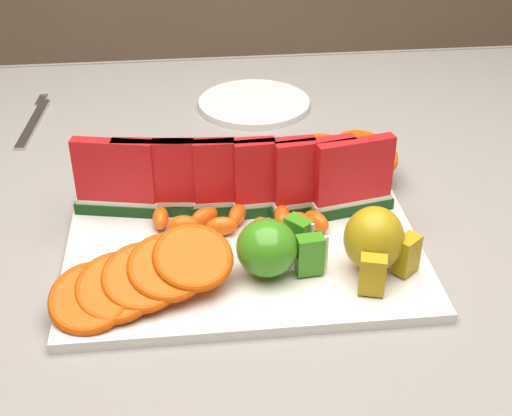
% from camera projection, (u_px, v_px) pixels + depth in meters
% --- Properties ---
extents(table, '(1.40, 0.90, 0.75)m').
position_uv_depth(table, '(177.00, 271.00, 0.96)').
color(table, '#4A3417').
rests_on(table, ground).
extents(tablecloth, '(1.53, 1.03, 0.20)m').
position_uv_depth(tablecloth, '(174.00, 233.00, 0.92)').
color(tablecloth, gray).
rests_on(tablecloth, table).
extents(platter, '(0.40, 0.30, 0.01)m').
position_uv_depth(platter, '(243.00, 245.00, 0.82)').
color(platter, silver).
rests_on(platter, tablecloth).
extents(apple_cluster, '(0.11, 0.09, 0.06)m').
position_uv_depth(apple_cluster, '(273.00, 247.00, 0.75)').
color(apple_cluster, '#168B13').
rests_on(apple_cluster, platter).
extents(pear_cluster, '(0.09, 0.09, 0.07)m').
position_uv_depth(pear_cluster, '(376.00, 242.00, 0.75)').
color(pear_cluster, '#AF660D').
rests_on(pear_cluster, platter).
extents(side_plate, '(0.23, 0.23, 0.01)m').
position_uv_depth(side_plate, '(254.00, 103.00, 1.15)').
color(side_plate, silver).
rests_on(side_plate, tablecloth).
extents(fork, '(0.03, 0.20, 0.00)m').
position_uv_depth(fork, '(34.00, 121.00, 1.10)').
color(fork, silver).
rests_on(fork, tablecloth).
extents(watermelon_row, '(0.39, 0.07, 0.10)m').
position_uv_depth(watermelon_row, '(235.00, 179.00, 0.84)').
color(watermelon_row, '#133910').
rests_on(watermelon_row, platter).
extents(orange_fan_front, '(0.21, 0.13, 0.06)m').
position_uv_depth(orange_fan_front, '(142.00, 277.00, 0.72)').
color(orange_fan_front, '#D5670A').
rests_on(orange_fan_front, platter).
extents(orange_fan_back, '(0.39, 0.12, 0.05)m').
position_uv_depth(orange_fan_back, '(255.00, 165.00, 0.92)').
color(orange_fan_back, '#D5670A').
rests_on(orange_fan_back, platter).
extents(tangerine_segments, '(0.21, 0.07, 0.02)m').
position_uv_depth(tangerine_segments, '(240.00, 221.00, 0.83)').
color(tangerine_segments, '#EB4901').
rests_on(tangerine_segments, platter).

